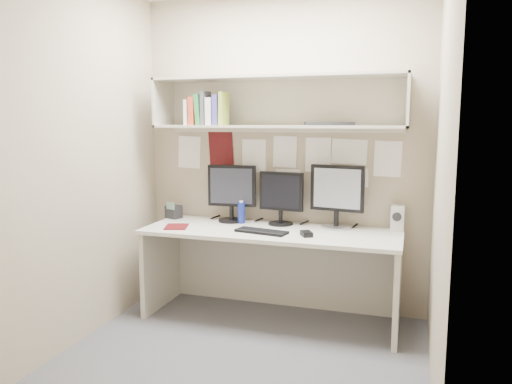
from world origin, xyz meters
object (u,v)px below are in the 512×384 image
(desk, at_px, (271,274))
(monitor_left, at_px, (232,191))
(monitor_center, at_px, (281,196))
(desk_phone, at_px, (174,212))
(keyboard, at_px, (261,231))
(monitor_right, at_px, (337,194))
(speaker, at_px, (397,218))
(maroon_notebook, at_px, (176,227))

(desk, relative_size, monitor_left, 4.19)
(monitor_left, relative_size, monitor_center, 1.10)
(desk_phone, bearing_deg, keyboard, -0.54)
(keyboard, distance_m, desk_phone, 0.96)
(desk, xyz_separation_m, monitor_right, (0.48, 0.22, 0.63))
(keyboard, bearing_deg, monitor_center, 90.58)
(desk_phone, bearing_deg, monitor_left, 21.99)
(monitor_right, distance_m, desk_phone, 1.43)
(monitor_right, xyz_separation_m, speaker, (0.46, 0.04, -0.17))
(monitor_left, xyz_separation_m, maroon_notebook, (-0.34, -0.37, -0.25))
(monitor_left, distance_m, maroon_notebook, 0.56)
(monitor_center, relative_size, speaker, 2.18)
(monitor_right, bearing_deg, desk, -146.81)
(desk, xyz_separation_m, monitor_left, (-0.41, 0.22, 0.62))
(monitor_left, xyz_separation_m, monitor_right, (0.88, -0.00, 0.01))
(monitor_left, relative_size, speaker, 2.41)
(desk, relative_size, monitor_right, 3.99)
(keyboard, height_order, maroon_notebook, keyboard)
(desk, distance_m, desk_phone, 1.05)
(monitor_right, height_order, keyboard, monitor_right)
(monitor_left, distance_m, desk_phone, 0.57)
(monitor_center, bearing_deg, keyboard, -94.46)
(monitor_center, xyz_separation_m, monitor_right, (0.45, -0.00, 0.03))
(speaker, bearing_deg, monitor_right, -179.83)
(monitor_left, distance_m, monitor_right, 0.88)
(monitor_center, xyz_separation_m, maroon_notebook, (-0.77, -0.37, -0.23))
(monitor_left, relative_size, keyboard, 1.19)
(desk_phone, bearing_deg, desk, 7.48)
(monitor_center, height_order, speaker, monitor_center)
(monitor_left, xyz_separation_m, monitor_center, (0.43, 0.00, -0.02))
(maroon_notebook, bearing_deg, desk_phone, 102.28)
(desk, bearing_deg, desk_phone, 168.52)
(monitor_left, relative_size, monitor_right, 0.95)
(desk, xyz_separation_m, monitor_center, (0.02, 0.22, 0.60))
(maroon_notebook, bearing_deg, monitor_center, 7.86)
(keyboard, bearing_deg, desk, 83.84)
(keyboard, bearing_deg, desk_phone, 171.14)
(desk, distance_m, monitor_left, 0.78)
(speaker, bearing_deg, monitor_center, 177.61)
(keyboard, height_order, speaker, speaker)
(monitor_center, bearing_deg, desk_phone, -172.72)
(desk, bearing_deg, monitor_center, 84.04)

